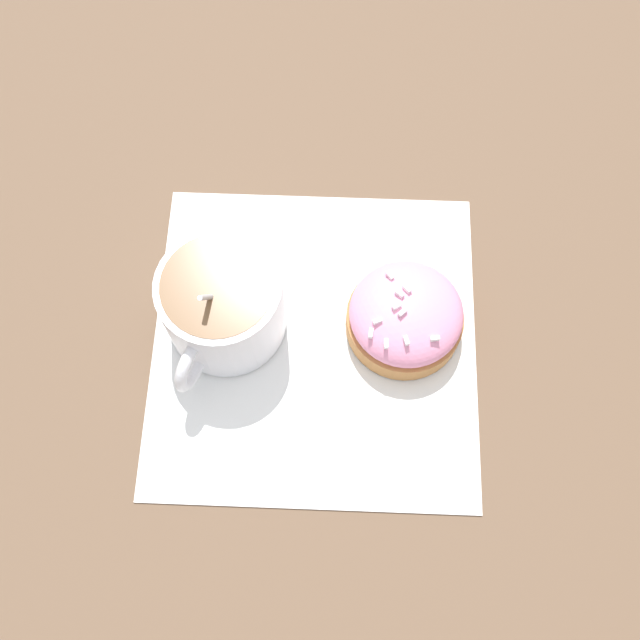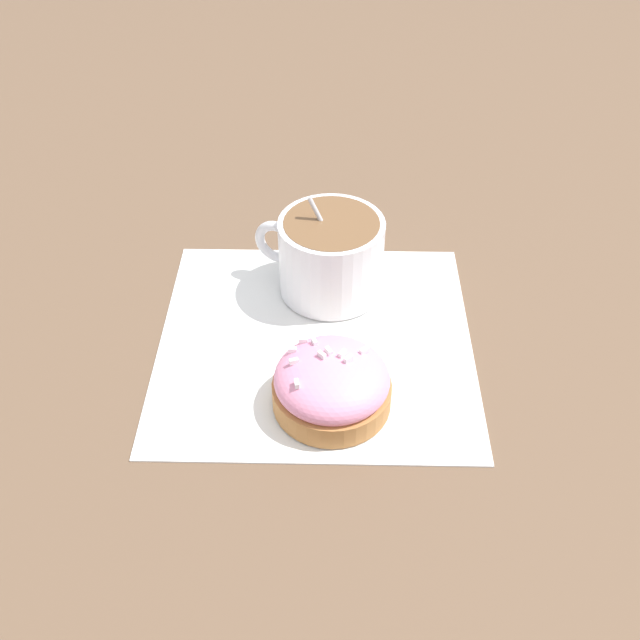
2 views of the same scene
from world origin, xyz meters
name	(u,v)px [view 2 (image 2 of 2)]	position (x,y,z in m)	size (l,w,h in m)	color
ground_plane	(315,342)	(0.00, 0.00, 0.00)	(3.00, 3.00, 0.00)	brown
paper_napkin	(315,341)	(0.00, 0.00, 0.00)	(0.26, 0.27, 0.00)	white
coffee_cup	(330,253)	(0.07, -0.01, 0.04)	(0.09, 0.12, 0.09)	white
frosted_pastry	(332,384)	(-0.07, -0.01, 0.02)	(0.09, 0.09, 0.05)	#B2753D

